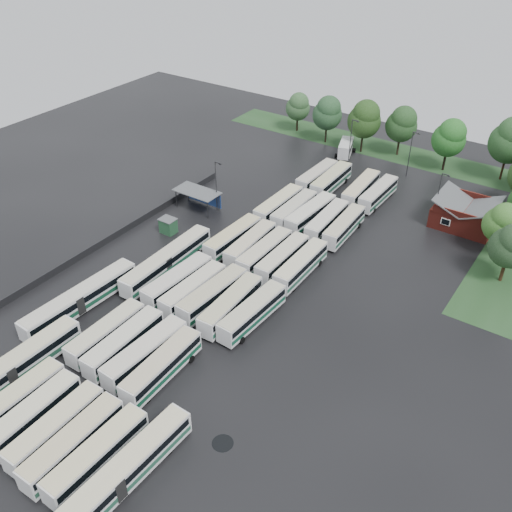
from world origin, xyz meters
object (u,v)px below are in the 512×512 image
Objects in this scene: brick_building at (465,216)px; artic_bus_west_a at (13,369)px; artic_bus_east at (119,478)px; minibus at (346,148)px.

brick_building is 73.49m from artic_bus_west_a.
artic_bus_west_a is 21.21m from artic_bus_east.
minibus is (2.94, 80.47, -0.25)m from artic_bus_west_a.
brick_building is at bearing 81.53° from artic_bus_east.
artic_bus_east reaches higher than minibus.
artic_bus_east is (-11.98, -69.01, 0.01)m from brick_building.
brick_building is 1.41× the size of minibus.
brick_building is 0.55× the size of artic_bus_west_a.
artic_bus_west_a reaches higher than minibus.
brick_building is 70.04m from artic_bus_east.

